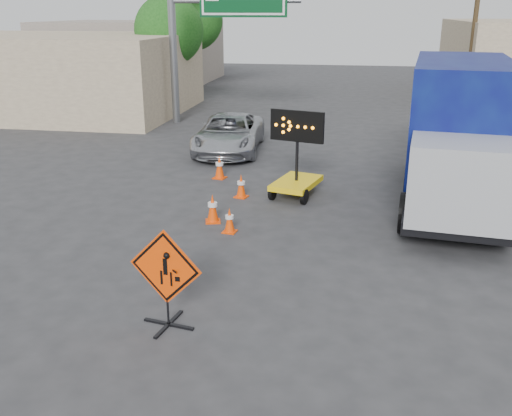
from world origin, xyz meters
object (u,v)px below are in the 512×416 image
(construction_sign, at_px, (166,276))
(arrow_board, at_px, (296,177))
(box_truck, at_px, (457,141))
(pickup_truck, at_px, (229,133))

(construction_sign, xyz_separation_m, arrow_board, (1.40, 7.71, -0.37))
(box_truck, bearing_deg, pickup_truck, 153.47)
(construction_sign, bearing_deg, pickup_truck, 108.20)
(arrow_board, xyz_separation_m, pickup_truck, (-3.18, 5.16, 0.12))
(construction_sign, relative_size, pickup_truck, 0.35)
(arrow_board, height_order, pickup_truck, arrow_board)
(construction_sign, height_order, pickup_truck, construction_sign)
(arrow_board, bearing_deg, box_truck, 18.17)
(construction_sign, distance_m, pickup_truck, 12.99)
(pickup_truck, distance_m, box_truck, 9.12)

